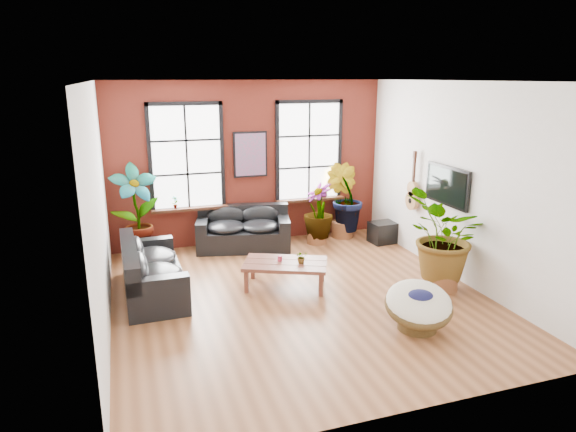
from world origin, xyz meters
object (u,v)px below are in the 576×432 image
Objects in this scene: sofa_back at (243,229)px; papasan_chair at (419,305)px; sofa_left at (149,271)px; coffee_table at (285,265)px.

sofa_back reaches higher than papasan_chair.
sofa_left is at bearing -124.42° from sofa_back.
sofa_left is at bearing -167.06° from coffee_table.
sofa_left is 1.38× the size of coffee_table.
sofa_back is 4.67m from papasan_chair.
papasan_chair is (1.35, -2.09, -0.03)m from coffee_table.
sofa_back is at bearing 128.06° from papasan_chair.
papasan_chair is (1.54, -4.41, -0.03)m from sofa_back.
sofa_back is at bearing 118.81° from coffee_table.
sofa_left reaches higher than papasan_chair.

